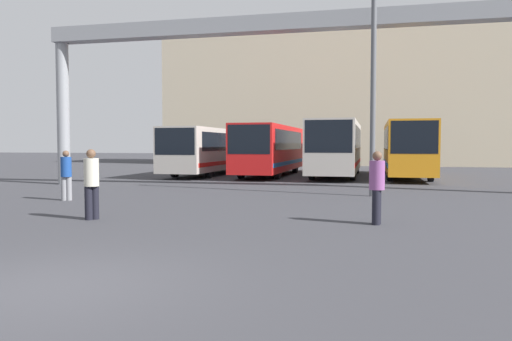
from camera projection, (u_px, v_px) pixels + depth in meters
ground_plane at (48, 289)px, 6.77m from camera, size 200.00×200.00×0.00m
building_backdrop at (332, 104)px, 51.56m from camera, size 32.40×12.00×12.36m
overhead_gantry at (275, 49)px, 21.94m from camera, size 21.83×0.80×7.61m
bus_slot_0 at (210, 148)px, 32.74m from camera, size 2.53×11.93×2.97m
bus_slot_1 at (271, 147)px, 31.55m from camera, size 2.51×11.44×3.10m
bus_slot_2 at (337, 145)px, 30.71m from camera, size 2.63×11.68×3.30m
bus_slot_3 at (407, 146)px, 29.57m from camera, size 2.44×11.28×3.22m
pedestrian_near_center at (91, 182)px, 12.98m from camera, size 0.38×0.38×1.84m
pedestrian_mid_right at (66, 174)px, 17.44m from camera, size 0.36×0.36×1.75m
pedestrian_mid_left at (377, 186)px, 12.19m from camera, size 0.37×0.37×1.80m
lamp_post at (373, 70)px, 18.69m from camera, size 0.36×0.36×8.75m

